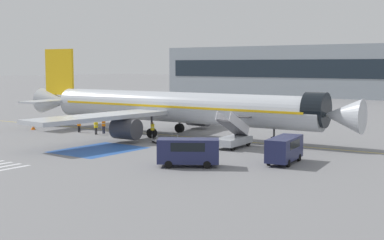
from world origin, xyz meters
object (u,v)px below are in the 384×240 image
(ground_crew_2, at_px, (79,125))
(ground_crew_3, at_px, (153,129))
(ground_crew_1, at_px, (96,126))
(service_van_1, at_px, (188,150))
(airliner, at_px, (173,107))
(boarding_stairs_forward, at_px, (233,138))
(fuel_tanker, at_px, (219,106))
(service_van_0, at_px, (284,148))
(terminal_building, at_px, (375,72))
(ground_crew_0, at_px, (104,125))
(traffic_cone_0, at_px, (33,127))
(baggage_cart, at_px, (165,140))

(ground_crew_2, bearing_deg, ground_crew_3, 149.79)
(ground_crew_1, xyz_separation_m, ground_crew_3, (7.60, 1.56, 0.12))
(service_van_1, distance_m, ground_crew_1, 23.14)
(service_van_1, height_order, ground_crew_3, service_van_1)
(service_van_1, bearing_deg, airliner, 8.39)
(boarding_stairs_forward, height_order, fuel_tanker, boarding_stairs_forward)
(service_van_0, xyz_separation_m, terminal_building, (-21.27, 91.31, 5.31))
(ground_crew_1, distance_m, ground_crew_2, 3.23)
(boarding_stairs_forward, relative_size, ground_crew_3, 2.85)
(ground_crew_0, distance_m, traffic_cone_0, 10.55)
(ground_crew_0, bearing_deg, ground_crew_3, -46.58)
(fuel_tanker, relative_size, traffic_cone_0, 15.10)
(ground_crew_3, bearing_deg, fuel_tanker, -165.68)
(baggage_cart, relative_size, traffic_cone_0, 4.57)
(boarding_stairs_forward, relative_size, fuel_tanker, 0.54)
(baggage_cart, distance_m, ground_crew_2, 14.05)
(boarding_stairs_forward, xyz_separation_m, terminal_building, (-13.15, 86.56, 5.68))
(baggage_cart, bearing_deg, service_van_1, 165.42)
(ground_crew_0, xyz_separation_m, terminal_building, (5.36, 86.51, 5.58))
(service_van_1, distance_m, traffic_cone_0, 32.19)
(fuel_tanker, relative_size, baggage_cart, 3.30)
(baggage_cart, bearing_deg, terminal_building, -58.34)
(baggage_cart, bearing_deg, ground_crew_0, 20.91)
(service_van_0, distance_m, ground_crew_1, 26.99)
(ground_crew_3, xyz_separation_m, traffic_cone_0, (-17.68, -3.01, -0.76))
(fuel_tanker, xyz_separation_m, ground_crew_3, (7.31, -24.85, -0.63))
(traffic_cone_0, bearing_deg, baggage_cart, 3.47)
(fuel_tanker, height_order, service_van_0, fuel_tanker)
(ground_crew_0, bearing_deg, baggage_cart, -56.73)
(baggage_cart, height_order, traffic_cone_0, baggage_cart)
(ground_crew_0, bearing_deg, service_van_0, -59.67)
(service_van_1, height_order, baggage_cart, service_van_1)
(ground_crew_1, height_order, terminal_building, terminal_building)
(traffic_cone_0, relative_size, terminal_building, 0.01)
(ground_crew_0, height_order, terminal_building, terminal_building)
(service_van_1, height_order, ground_crew_1, service_van_1)
(service_van_1, bearing_deg, boarding_stairs_forward, -21.17)
(service_van_0, height_order, baggage_cart, service_van_0)
(service_van_1, bearing_deg, fuel_tanker, -3.87)
(airliner, relative_size, terminal_building, 0.37)
(fuel_tanker, distance_m, ground_crew_0, 25.24)
(ground_crew_1, bearing_deg, boarding_stairs_forward, 109.45)
(service_van_0, distance_m, traffic_cone_0, 36.90)
(ground_crew_0, relative_size, terminal_building, 0.02)
(service_van_0, bearing_deg, baggage_cart, -20.99)
(ground_crew_2, xyz_separation_m, ground_crew_3, (10.82, 1.34, 0.16))
(service_van_0, xyz_separation_m, ground_crew_0, (-26.64, 4.80, -0.26))
(fuel_tanker, bearing_deg, airliner, -69.77)
(service_van_0, xyz_separation_m, ground_crew_1, (-26.74, 3.62, -0.36))
(fuel_tanker, distance_m, ground_crew_3, 25.91)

